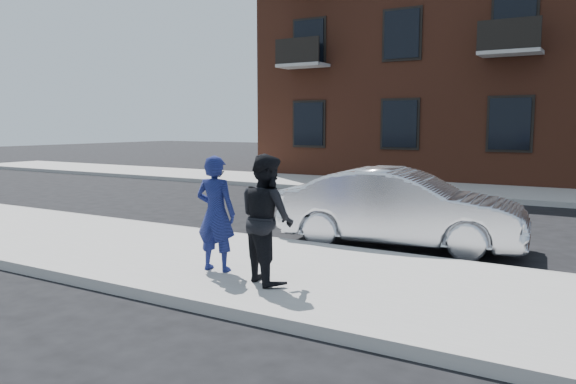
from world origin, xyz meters
The scene contains 8 objects.
ground centered at (0.00, 0.00, 0.00)m, with size 100.00×100.00×0.00m, color black.
near_sidewalk centered at (0.00, -0.25, 0.07)m, with size 50.00×3.50×0.15m, color #9B9893.
near_curb centered at (0.00, 1.55, 0.07)m, with size 50.00×0.10×0.15m, color #999691.
far_sidewalk centered at (0.00, 11.25, 0.07)m, with size 50.00×3.50×0.15m, color #9B9893.
far_curb centered at (0.00, 9.45, 0.07)m, with size 50.00×0.10×0.15m, color #999691.
silver_sedan centered at (0.08, 2.62, 0.70)m, with size 1.48×4.25×1.40m, color silver.
man_hoodie centered at (-1.40, -0.79, 0.96)m, with size 0.63×0.51×1.61m.
man_peacoat centered at (-0.48, -0.89, 0.98)m, with size 1.02×0.95×1.67m.
Camera 1 is at (3.41, -6.86, 2.18)m, focal length 35.00 mm.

